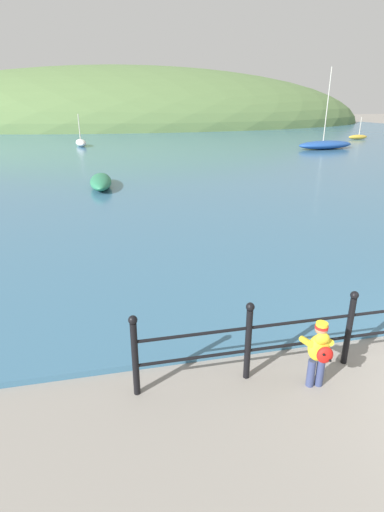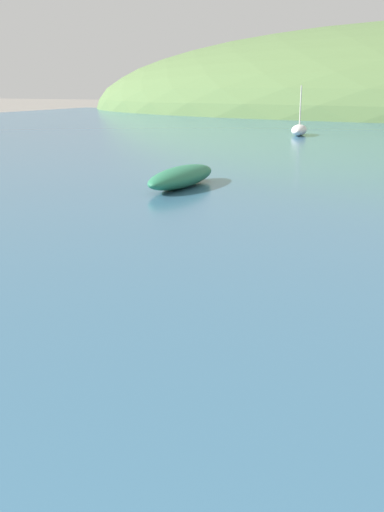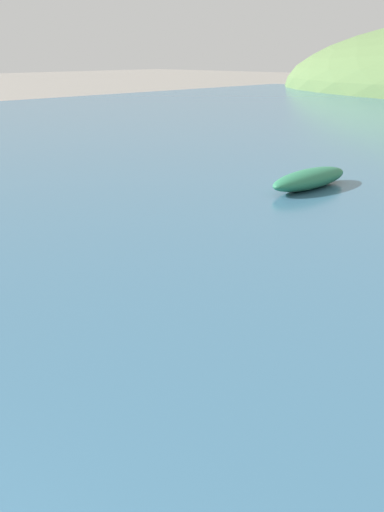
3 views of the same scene
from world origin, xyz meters
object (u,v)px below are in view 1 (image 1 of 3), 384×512
Objects in this scene: child_in_coat at (319,349)px; boat_far_right at (358,137)px; boat_twin_mast at (81,143)px; boat_nearest_quay at (101,181)px; boat_red_dinghy at (325,145)px.

boat_far_right reaches higher than child_in_coat.
boat_nearest_quay is at bearing -85.27° from boat_twin_mast.
boat_twin_mast is (-18.84, 6.16, -0.04)m from boat_red_dinghy.
boat_twin_mast is at bearing -178.82° from boat_far_right.
child_in_coat is at bearing -82.37° from boat_twin_mast.
boat_red_dinghy is at bearing -137.76° from boat_far_right.
child_in_coat reaches higher than boat_nearest_quay.
boat_far_right is at bearing 55.43° from child_in_coat.
child_in_coat is 0.49× the size of boat_far_right.
boat_twin_mast is at bearing 161.89° from boat_red_dinghy.
boat_far_right is 30.60m from boat_nearest_quay.
boat_nearest_quay is at bearing 101.17° from child_in_coat.
boat_red_dinghy is at bearing 59.90° from child_in_coat.
child_in_coat is 0.31× the size of boat_nearest_quay.
child_in_coat is at bearing -124.57° from boat_far_right.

